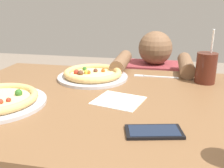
% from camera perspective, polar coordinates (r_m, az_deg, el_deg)
% --- Properties ---
extents(dining_table, '(1.30, 0.84, 0.75)m').
position_cam_1_polar(dining_table, '(0.96, 1.17, -9.37)').
color(dining_table, brown).
rests_on(dining_table, ground).
extents(pizza_far, '(0.31, 0.31, 0.04)m').
position_cam_1_polar(pizza_far, '(1.15, -4.36, 2.14)').
color(pizza_far, '#B7B7BC').
rests_on(pizza_far, dining_table).
extents(drink_cup_colored, '(0.08, 0.08, 0.23)m').
position_cam_1_polar(drink_cup_colored, '(1.14, 20.29, 3.40)').
color(drink_cup_colored, '#4C1E14').
rests_on(drink_cup_colored, dining_table).
extents(paper_napkin, '(0.19, 0.18, 0.00)m').
position_cam_1_polar(paper_napkin, '(0.89, 1.48, -3.71)').
color(paper_napkin, white).
rests_on(paper_napkin, dining_table).
extents(fork, '(0.20, 0.02, 0.00)m').
position_cam_1_polar(fork, '(1.19, 9.31, 1.68)').
color(fork, silver).
rests_on(fork, dining_table).
extents(cell_phone, '(0.16, 0.11, 0.01)m').
position_cam_1_polar(cell_phone, '(0.70, 9.33, -10.47)').
color(cell_phone, black).
rests_on(cell_phone, dining_table).
extents(diner_seated, '(0.39, 0.51, 0.92)m').
position_cam_1_polar(diner_seated, '(1.62, 8.91, -5.93)').
color(diner_seated, '#333847').
rests_on(diner_seated, ground).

